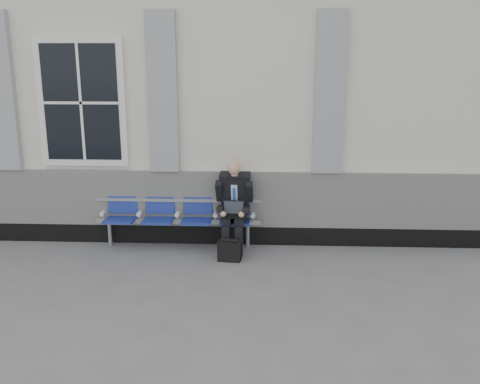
{
  "coord_description": "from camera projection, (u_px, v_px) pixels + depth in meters",
  "views": [
    {
      "loc": [
        3.14,
        -6.65,
        3.01
      ],
      "look_at": [
        2.79,
        0.9,
        1.01
      ],
      "focal_mm": 40.0,
      "sensor_mm": 36.0,
      "label": 1
    }
  ],
  "objects": [
    {
      "name": "businessman",
      "position": [
        234.0,
        203.0,
        8.17
      ],
      "size": [
        0.58,
        0.77,
        1.42
      ],
      "color": "black",
      "rests_on": "ground"
    },
    {
      "name": "station_building",
      "position": [
        98.0,
        94.0,
        10.12
      ],
      "size": [
        14.4,
        4.4,
        4.49
      ],
      "color": "silver",
      "rests_on": "ground"
    },
    {
      "name": "bench",
      "position": [
        178.0,
        213.0,
        8.39
      ],
      "size": [
        2.6,
        0.47,
        0.91
      ],
      "color": "#9EA0A3",
      "rests_on": "ground"
    },
    {
      "name": "ground",
      "position": [
        34.0,
        277.0,
        7.33
      ],
      "size": [
        70.0,
        70.0,
        0.0
      ],
      "primitive_type": "plane",
      "color": "slate",
      "rests_on": "ground"
    },
    {
      "name": "briefcase",
      "position": [
        229.0,
        251.0,
        7.88
      ],
      "size": [
        0.35,
        0.18,
        0.34
      ],
      "color": "black",
      "rests_on": "ground"
    }
  ]
}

